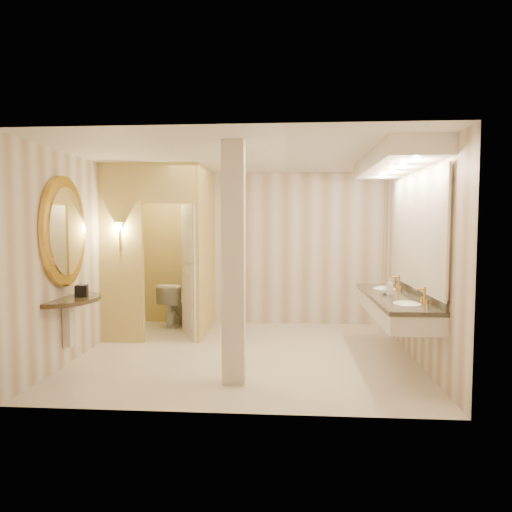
{
  "coord_description": "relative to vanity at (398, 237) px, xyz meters",
  "views": [
    {
      "loc": [
        0.57,
        -6.18,
        1.79
      ],
      "look_at": [
        0.12,
        0.2,
        1.34
      ],
      "focal_mm": 32.0,
      "sensor_mm": 36.0,
      "label": 1
    }
  ],
  "objects": [
    {
      "name": "pillar",
      "position": [
        -2.01,
        -0.93,
        -0.28
      ],
      "size": [
        0.25,
        0.25,
        2.7
      ],
      "primitive_type": "cube",
      "color": "beige",
      "rests_on": "floor"
    },
    {
      "name": "wall_back",
      "position": [
        -1.98,
        2.23,
        -0.28
      ],
      "size": [
        4.5,
        0.02,
        2.7
      ],
      "primitive_type": "cube",
      "color": "beige",
      "rests_on": "floor"
    },
    {
      "name": "floor",
      "position": [
        -1.98,
        0.23,
        -1.63
      ],
      "size": [
        4.5,
        4.5,
        0.0
      ],
      "primitive_type": "plane",
      "color": "beige",
      "rests_on": "ground"
    },
    {
      "name": "wall_sconce",
      "position": [
        -3.9,
        0.66,
        0.1
      ],
      "size": [
        0.14,
        0.14,
        0.42
      ],
      "color": "gold",
      "rests_on": "toilet_closet"
    },
    {
      "name": "vanity",
      "position": [
        0.0,
        0.0,
        0.0
      ],
      "size": [
        0.75,
        2.48,
        2.09
      ],
      "color": "beige",
      "rests_on": "floor"
    },
    {
      "name": "wall_front",
      "position": [
        -1.98,
        -1.77,
        -0.28
      ],
      "size": [
        4.5,
        0.02,
        2.7
      ],
      "primitive_type": "cube",
      "color": "beige",
      "rests_on": "floor"
    },
    {
      "name": "wall_left",
      "position": [
        -4.23,
        0.23,
        -0.28
      ],
      "size": [
        0.02,
        4.0,
        2.7
      ],
      "primitive_type": "cube",
      "color": "beige",
      "rests_on": "floor"
    },
    {
      "name": "toilet",
      "position": [
        -3.36,
        1.92,
        -1.25
      ],
      "size": [
        0.61,
        0.83,
        0.76
      ],
      "primitive_type": "imported",
      "rotation": [
        0.0,
        0.0,
        2.88
      ],
      "color": "white",
      "rests_on": "floor"
    },
    {
      "name": "ceiling",
      "position": [
        -1.98,
        0.23,
        1.07
      ],
      "size": [
        4.5,
        4.5,
        0.0
      ],
      "primitive_type": "plane",
      "rotation": [
        3.14,
        0.0,
        0.0
      ],
      "color": "silver",
      "rests_on": "wall_back"
    },
    {
      "name": "soap_bottle_a",
      "position": [
        -0.1,
        0.08,
        -0.69
      ],
      "size": [
        0.06,
        0.06,
        0.13
      ],
      "primitive_type": "imported",
      "rotation": [
        0.0,
        0.0,
        0.13
      ],
      "color": "beige",
      "rests_on": "vanity"
    },
    {
      "name": "soap_bottle_b",
      "position": [
        -0.13,
        0.06,
        -0.69
      ],
      "size": [
        0.1,
        0.1,
        0.13
      ],
      "primitive_type": "imported",
      "rotation": [
        0.0,
        0.0,
        -0.06
      ],
      "color": "silver",
      "rests_on": "vanity"
    },
    {
      "name": "console_shelf",
      "position": [
        -4.19,
        -0.47,
        -0.28
      ],
      "size": [
        1.06,
        1.06,
        1.98
      ],
      "color": "black",
      "rests_on": "floor"
    },
    {
      "name": "tissue_box",
      "position": [
        -4.02,
        -0.39,
        -0.68
      ],
      "size": [
        0.17,
        0.17,
        0.14
      ],
      "primitive_type": "cube",
      "rotation": [
        0.0,
        0.0,
        0.23
      ],
      "color": "black",
      "rests_on": "console_shelf"
    },
    {
      "name": "wall_right",
      "position": [
        0.27,
        0.23,
        -0.28
      ],
      "size": [
        0.02,
        4.0,
        2.7
      ],
      "primitive_type": "cube",
      "color": "beige",
      "rests_on": "floor"
    },
    {
      "name": "toilet_closet",
      "position": [
        -3.1,
        1.19,
        -0.24
      ],
      "size": [
        1.5,
        1.55,
        2.7
      ],
      "color": "#E4CD77",
      "rests_on": "floor"
    },
    {
      "name": "soap_bottle_c",
      "position": [
        -0.1,
        -0.03,
        -0.64
      ],
      "size": [
        0.1,
        0.1,
        0.22
      ],
      "primitive_type": "imported",
      "rotation": [
        0.0,
        0.0,
        0.21
      ],
      "color": "#C6B28C",
      "rests_on": "vanity"
    }
  ]
}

